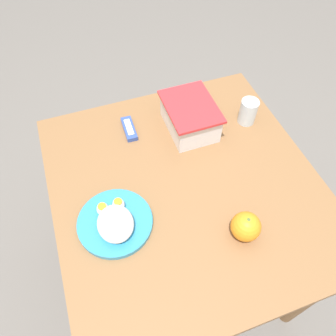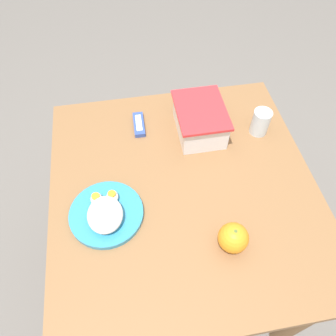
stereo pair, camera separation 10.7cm
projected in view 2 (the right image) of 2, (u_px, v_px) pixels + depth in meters
ground_plane at (178, 265)px, 1.65m from camera, size 10.00×10.00×0.00m
table at (183, 206)px, 1.17m from camera, size 0.91×0.86×0.72m
food_container at (200, 122)px, 1.17m from camera, size 0.22×0.17×0.11m
orange_fruit at (233, 238)px, 0.91m from camera, size 0.09×0.09×0.09m
rice_plate at (106, 213)px, 0.98m from camera, size 0.22×0.22×0.07m
candy_bar at (139, 125)px, 1.21m from camera, size 0.11×0.04×0.02m
drinking_glass at (261, 122)px, 1.16m from camera, size 0.06×0.06×0.10m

